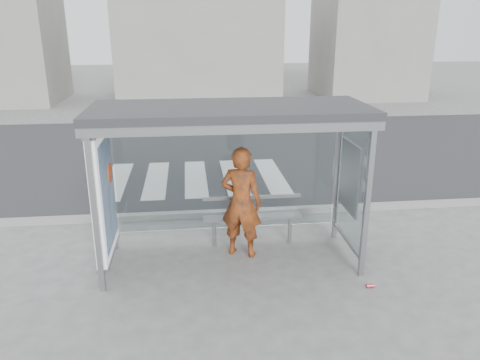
% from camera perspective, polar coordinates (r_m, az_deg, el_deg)
% --- Properties ---
extents(ground, '(80.00, 80.00, 0.00)m').
position_cam_1_polar(ground, '(8.01, -1.06, -9.80)').
color(ground, '#60605E').
rests_on(ground, ground).
extents(road, '(30.00, 10.00, 0.01)m').
position_cam_1_polar(road, '(14.53, -3.68, 3.40)').
color(road, '#2C2C2F').
rests_on(road, ground).
extents(curb, '(30.00, 0.18, 0.12)m').
position_cam_1_polar(curb, '(9.74, -2.16, -4.05)').
color(curb, gray).
rests_on(curb, ground).
extents(crosswalk, '(4.55, 3.00, 0.00)m').
position_cam_1_polar(crosswalk, '(12.13, -5.43, 0.23)').
color(crosswalk, silver).
rests_on(crosswalk, ground).
extents(bus_shelter, '(4.25, 1.65, 2.62)m').
position_cam_1_polar(bus_shelter, '(7.31, -4.11, 4.10)').
color(bus_shelter, gray).
rests_on(bus_shelter, ground).
extents(building_center, '(8.00, 5.00, 5.00)m').
position_cam_1_polar(building_center, '(25.06, -5.14, 15.55)').
color(building_center, gray).
rests_on(building_center, ground).
extents(building_right, '(5.00, 5.00, 7.00)m').
position_cam_1_polar(building_right, '(26.81, 15.36, 17.33)').
color(building_right, gray).
rests_on(building_right, ground).
extents(person, '(0.82, 0.69, 1.92)m').
position_cam_1_polar(person, '(7.83, 0.15, -2.74)').
color(person, orange).
rests_on(person, ground).
extents(bench, '(1.76, 0.22, 0.91)m').
position_cam_1_polar(bench, '(8.34, 1.53, -4.48)').
color(bench, slate).
rests_on(bench, ground).
extents(soda_can, '(0.12, 0.06, 0.06)m').
position_cam_1_polar(soda_can, '(7.52, 15.58, -12.31)').
color(soda_can, '#DA4054').
rests_on(soda_can, ground).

